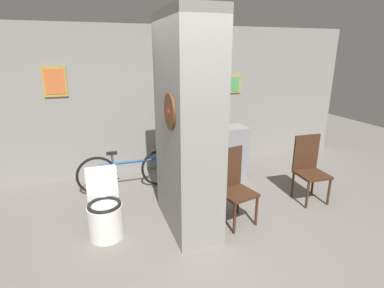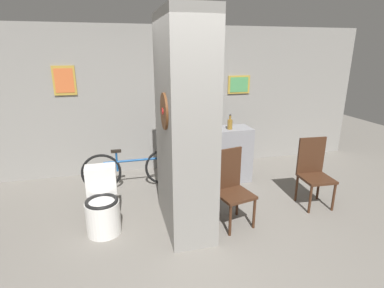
{
  "view_description": "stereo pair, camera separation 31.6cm",
  "coord_description": "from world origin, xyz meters",
  "px_view_note": "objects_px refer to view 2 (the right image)",
  "views": [
    {
      "loc": [
        -1.12,
        -2.7,
        2.18
      ],
      "look_at": [
        0.16,
        0.99,
        0.95
      ],
      "focal_mm": 28.0,
      "sensor_mm": 36.0,
      "label": 1
    },
    {
      "loc": [
        -0.82,
        -2.79,
        2.18
      ],
      "look_at": [
        0.16,
        0.99,
        0.95
      ],
      "focal_mm": 28.0,
      "sensor_mm": 36.0,
      "label": 2
    }
  ],
  "objects_px": {
    "chair_near_pillar": "(231,185)",
    "bottle_tall": "(230,124)",
    "chair_by_doorway": "(314,170)",
    "toilet": "(103,206)",
    "bicycle": "(133,169)"
  },
  "relations": [
    {
      "from": "chair_near_pillar",
      "to": "bottle_tall",
      "type": "distance_m",
      "value": 1.38
    },
    {
      "from": "chair_near_pillar",
      "to": "chair_by_doorway",
      "type": "xyz_separation_m",
      "value": [
        1.35,
        0.18,
        0.0
      ]
    },
    {
      "from": "chair_near_pillar",
      "to": "bottle_tall",
      "type": "xyz_separation_m",
      "value": [
        0.44,
        1.21,
        0.5
      ]
    },
    {
      "from": "chair_by_doorway",
      "to": "chair_near_pillar",
      "type": "bearing_deg",
      "value": -169.03
    },
    {
      "from": "bottle_tall",
      "to": "chair_by_doorway",
      "type": "bearing_deg",
      "value": -48.54
    },
    {
      "from": "toilet",
      "to": "bottle_tall",
      "type": "height_order",
      "value": "bottle_tall"
    },
    {
      "from": "chair_near_pillar",
      "to": "chair_by_doorway",
      "type": "bearing_deg",
      "value": -5.15
    },
    {
      "from": "chair_by_doorway",
      "to": "toilet",
      "type": "bearing_deg",
      "value": -177.44
    },
    {
      "from": "toilet",
      "to": "chair_near_pillar",
      "type": "relative_size",
      "value": 0.8
    },
    {
      "from": "chair_by_doorway",
      "to": "bottle_tall",
      "type": "xyz_separation_m",
      "value": [
        -0.91,
        1.03,
        0.5
      ]
    },
    {
      "from": "toilet",
      "to": "chair_by_doorway",
      "type": "xyz_separation_m",
      "value": [
        2.96,
        -0.04,
        0.2
      ]
    },
    {
      "from": "chair_near_pillar",
      "to": "bicycle",
      "type": "height_order",
      "value": "chair_near_pillar"
    },
    {
      "from": "bottle_tall",
      "to": "chair_near_pillar",
      "type": "bearing_deg",
      "value": -109.88
    },
    {
      "from": "chair_near_pillar",
      "to": "bicycle",
      "type": "relative_size",
      "value": 0.6
    },
    {
      "from": "toilet",
      "to": "bicycle",
      "type": "xyz_separation_m",
      "value": [
        0.46,
        1.15,
        0.0
      ]
    }
  ]
}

